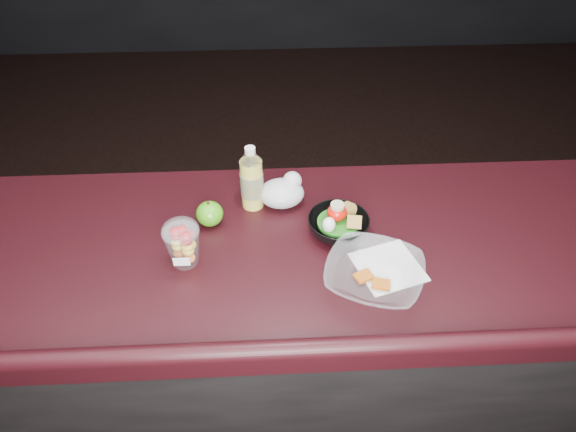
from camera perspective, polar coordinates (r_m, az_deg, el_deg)
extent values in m
cube|color=black|center=(1.82, -2.24, -15.19)|extent=(4.00, 0.65, 0.98)
cube|color=black|center=(1.42, -2.77, -3.73)|extent=(4.06, 0.71, 0.04)
cylinder|color=yellow|center=(1.49, -4.03, 3.58)|extent=(0.06, 0.06, 0.16)
cylinder|color=white|center=(1.49, -4.03, 3.58)|extent=(0.07, 0.07, 0.16)
cone|color=white|center=(1.44, -4.20, 6.50)|extent=(0.06, 0.06, 0.03)
cylinder|color=white|center=(1.42, -4.25, 7.27)|extent=(0.03, 0.03, 0.02)
cylinder|color=#072D99|center=(1.49, -4.03, 3.58)|extent=(0.07, 0.07, 0.07)
ellipsoid|color=white|center=(1.32, -11.89, -1.61)|extent=(0.10, 0.10, 0.05)
ellipsoid|color=#38850F|center=(1.47, -8.71, 0.26)|extent=(0.08, 0.08, 0.07)
cylinder|color=black|center=(1.44, -8.86, 1.42)|extent=(0.01, 0.01, 0.01)
ellipsoid|color=silver|center=(1.52, -0.74, 2.54)|extent=(0.14, 0.11, 0.08)
sphere|color=silver|center=(1.51, 0.48, 3.93)|extent=(0.06, 0.06, 0.06)
imported|color=black|center=(1.43, 5.60, -1.07)|extent=(0.22, 0.22, 0.05)
cylinder|color=#0F470C|center=(1.43, 5.63, -0.75)|extent=(0.12, 0.12, 0.01)
ellipsoid|color=red|center=(1.42, 5.46, 0.39)|extent=(0.06, 0.06, 0.05)
cylinder|color=beige|center=(1.40, 5.52, 1.15)|extent=(0.04, 0.04, 0.01)
ellipsoid|color=white|center=(1.39, 4.56, -0.97)|extent=(0.04, 0.04, 0.05)
imported|color=silver|center=(1.31, 9.52, -6.48)|extent=(0.32, 0.32, 0.06)
cube|color=#990F0C|center=(1.32, 8.40, -6.66)|extent=(0.06, 0.05, 0.01)
cube|color=#990F0C|center=(1.31, 10.30, -7.47)|extent=(0.05, 0.04, 0.01)
cube|color=white|center=(1.37, 11.06, -5.57)|extent=(0.20, 0.20, 0.00)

